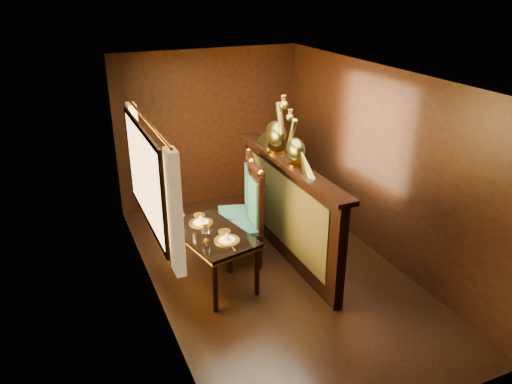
# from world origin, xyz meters

# --- Properties ---
(ground) EXTENTS (5.00, 5.00, 0.00)m
(ground) POSITION_xyz_m (0.00, 0.00, 0.00)
(ground) COLOR black
(ground) RESTS_ON ground
(room_shell) EXTENTS (3.04, 5.04, 2.52)m
(room_shell) POSITION_xyz_m (-0.09, 0.02, 1.58)
(room_shell) COLOR black
(room_shell) RESTS_ON ground
(partition) EXTENTS (0.26, 2.70, 1.36)m
(partition) POSITION_xyz_m (0.32, 0.30, 0.71)
(partition) COLOR black
(partition) RESTS_ON ground
(dining_table) EXTENTS (0.95, 1.30, 0.89)m
(dining_table) POSITION_xyz_m (-0.80, 0.10, 0.62)
(dining_table) COLOR black
(dining_table) RESTS_ON ground
(chair_left) EXTENTS (0.54, 0.57, 1.37)m
(chair_left) POSITION_xyz_m (-0.18, 0.37, 0.71)
(chair_left) COLOR black
(chair_left) RESTS_ON ground
(chair_right) EXTENTS (0.62, 0.64, 1.38)m
(chair_right) POSITION_xyz_m (-0.10, 0.78, 0.72)
(chair_right) COLOR black
(chair_right) RESTS_ON ground
(peacock_left) EXTENTS (0.21, 0.56, 0.67)m
(peacock_left) POSITION_xyz_m (0.33, 0.15, 1.70)
(peacock_left) COLOR #17472F
(peacock_left) RESTS_ON partition
(peacock_right) EXTENTS (0.25, 0.67, 0.80)m
(peacock_right) POSITION_xyz_m (0.33, 0.70, 1.76)
(peacock_right) COLOR #17472F
(peacock_right) RESTS_ON partition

